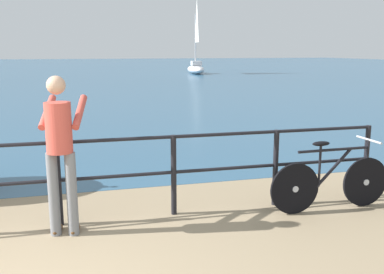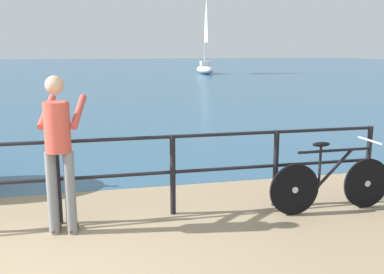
% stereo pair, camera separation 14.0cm
% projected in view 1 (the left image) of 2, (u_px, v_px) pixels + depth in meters
% --- Properties ---
extents(ground_plane, '(120.00, 120.00, 0.10)m').
position_uv_depth(ground_plane, '(61.00, 91.00, 22.04)').
color(ground_plane, '#937F60').
extents(sea_surface, '(120.00, 90.00, 0.01)m').
position_uv_depth(sea_surface, '(71.00, 68.00, 48.78)').
color(sea_surface, '#2D5675').
rests_on(sea_surface, ground_plane).
extents(bicycle, '(1.70, 0.48, 0.92)m').
position_uv_depth(bicycle, '(331.00, 181.00, 5.56)').
color(bicycle, black).
rests_on(bicycle, ground_plane).
extents(person_at_railing, '(0.54, 0.67, 1.78)m').
position_uv_depth(person_at_railing, '(60.00, 148.00, 4.70)').
color(person_at_railing, slate).
rests_on(person_at_railing, ground_plane).
extents(sailboat, '(1.82, 4.52, 6.16)m').
position_uv_depth(sailboat, '(196.00, 65.00, 36.59)').
color(sailboat, white).
rests_on(sailboat, sea_surface).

